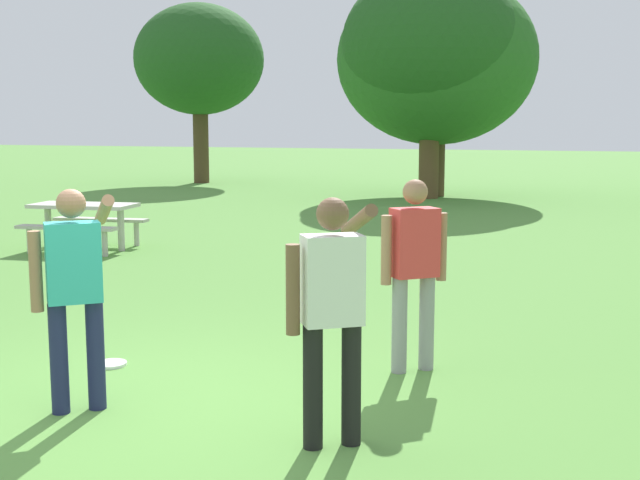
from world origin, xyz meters
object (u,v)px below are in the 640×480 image
at_px(tree_far_right, 437,60).
at_px(person_bystander, 332,302).
at_px(tree_broad_center, 431,45).
at_px(picnic_table_near, 84,216).
at_px(person_thrower, 74,282).
at_px(frisbee, 111,364).
at_px(person_catcher, 414,262).
at_px(tree_tall_left, 199,60).

bearing_deg(tree_far_right, person_bystander, -80.71).
distance_m(person_bystander, tree_broad_center, 18.49).
bearing_deg(tree_far_right, picnic_table_near, -106.31).
relative_size(person_thrower, frisbee, 5.94).
bearing_deg(picnic_table_near, person_catcher, -36.12).
relative_size(picnic_table_near, tree_broad_center, 0.29).
xyz_separation_m(person_bystander, picnic_table_near, (-6.56, 6.68, -0.40)).
height_order(person_bystander, tree_tall_left, tree_tall_left).
bearing_deg(picnic_table_near, tree_tall_left, 110.02).
xyz_separation_m(person_thrower, frisbee, (-0.42, 1.06, -0.95)).
relative_size(person_catcher, tree_tall_left, 0.27).
relative_size(person_catcher, frisbee, 5.94).
height_order(person_thrower, picnic_table_near, person_thrower).
bearing_deg(person_bystander, frisbee, 155.74).
relative_size(frisbee, tree_broad_center, 0.04).
height_order(person_catcher, person_bystander, same).
height_order(person_catcher, tree_tall_left, tree_tall_left).
bearing_deg(person_bystander, tree_tall_left, 119.19).
distance_m(person_thrower, tree_broad_center, 18.25).
distance_m(picnic_table_near, tree_tall_left, 15.93).
distance_m(person_thrower, person_catcher, 2.75).
bearing_deg(tree_broad_center, person_thrower, -86.48).
distance_m(person_catcher, tree_tall_left, 23.10).
height_order(frisbee, tree_far_right, tree_far_right).
height_order(picnic_table_near, tree_far_right, tree_far_right).
xyz_separation_m(person_catcher, tree_far_right, (-3.19, 16.87, 2.92)).
xyz_separation_m(picnic_table_near, tree_broad_center, (3.49, 11.26, 3.65)).
distance_m(person_catcher, tree_far_right, 17.42).
relative_size(person_thrower, tree_tall_left, 0.27).
relative_size(picnic_table_near, tree_far_right, 0.29).
bearing_deg(person_bystander, person_thrower, 179.32).
relative_size(person_thrower, picnic_table_near, 0.89).
height_order(person_catcher, frisbee, person_catcher).
height_order(picnic_table_near, tree_tall_left, tree_tall_left).
height_order(person_bystander, tree_broad_center, tree_broad_center).
distance_m(person_catcher, tree_broad_center, 16.79).
height_order(person_catcher, tree_far_right, tree_far_right).
bearing_deg(picnic_table_near, tree_broad_center, 72.81).
distance_m(tree_broad_center, tree_far_right, 0.80).
relative_size(person_bystander, tree_broad_center, 0.26).
height_order(person_catcher, picnic_table_near, person_catcher).
bearing_deg(person_thrower, picnic_table_near, 124.57).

